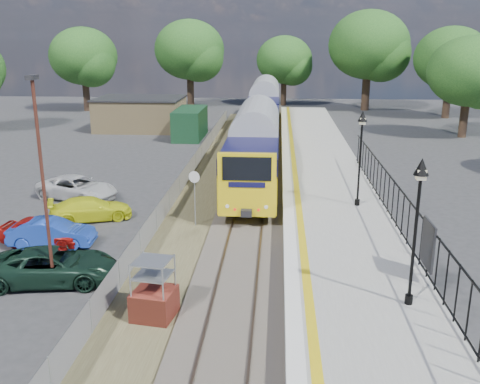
# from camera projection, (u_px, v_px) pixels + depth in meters

# --- Properties ---
(ground) EXTENTS (120.00, 120.00, 0.00)m
(ground) POSITION_uv_depth(u_px,v_px,m) (240.00, 270.00, 20.93)
(ground) COLOR #2D2D30
(ground) RESTS_ON ground
(track_bed) EXTENTS (5.90, 80.00, 0.29)m
(track_bed) POSITION_uv_depth(u_px,v_px,m) (244.00, 197.00, 30.19)
(track_bed) COLOR #473F38
(track_bed) RESTS_ON ground
(platform) EXTENTS (5.00, 70.00, 0.90)m
(platform) POSITION_uv_depth(u_px,v_px,m) (330.00, 201.00, 28.17)
(platform) COLOR gray
(platform) RESTS_ON ground
(platform_edge) EXTENTS (0.90, 70.00, 0.01)m
(platform_edge) POSITION_uv_depth(u_px,v_px,m) (291.00, 192.00, 28.18)
(platform_edge) COLOR silver
(platform_edge) RESTS_ON platform
(victorian_lamp_south) EXTENTS (0.44, 0.44, 4.60)m
(victorian_lamp_south) POSITION_uv_depth(u_px,v_px,m) (419.00, 198.00, 15.51)
(victorian_lamp_south) COLOR black
(victorian_lamp_south) RESTS_ON platform
(victorian_lamp_north) EXTENTS (0.44, 0.44, 4.60)m
(victorian_lamp_north) POSITION_uv_depth(u_px,v_px,m) (361.00, 136.00, 25.10)
(victorian_lamp_north) COLOR black
(victorian_lamp_north) RESTS_ON platform
(palisade_fence) EXTENTS (0.12, 26.00, 2.00)m
(palisade_fence) POSITION_uv_depth(u_px,v_px,m) (401.00, 212.00, 22.10)
(palisade_fence) COLOR black
(palisade_fence) RESTS_ON platform
(wire_fence) EXTENTS (0.06, 52.00, 1.20)m
(wire_fence) POSITION_uv_depth(u_px,v_px,m) (185.00, 176.00, 32.54)
(wire_fence) COLOR #999EA3
(wire_fence) RESTS_ON ground
(outbuilding) EXTENTS (10.80, 10.10, 3.12)m
(outbuilding) POSITION_uv_depth(u_px,v_px,m) (150.00, 115.00, 51.12)
(outbuilding) COLOR tan
(outbuilding) RESTS_ON ground
(tree_line) EXTENTS (56.80, 43.80, 11.88)m
(tree_line) POSITION_uv_depth(u_px,v_px,m) (280.00, 57.00, 59.17)
(tree_line) COLOR #332319
(tree_line) RESTS_ON ground
(train) EXTENTS (2.82, 40.83, 3.51)m
(train) POSITION_uv_depth(u_px,v_px,m) (262.00, 118.00, 44.02)
(train) COLOR gold
(train) RESTS_ON ground
(brick_plinth) EXTENTS (1.47, 1.47, 2.07)m
(brick_plinth) POSITION_uv_depth(u_px,v_px,m) (154.00, 290.00, 17.14)
(brick_plinth) COLOR maroon
(brick_plinth) RESTS_ON ground
(speed_sign) EXTENTS (0.54, 0.18, 2.76)m
(speed_sign) POSITION_uv_depth(u_px,v_px,m) (195.00, 189.00, 25.21)
(speed_sign) COLOR #999EA3
(speed_sign) RESTS_ON ground
(carpark_lamp) EXTENTS (0.25, 0.50, 7.62)m
(carpark_lamp) POSITION_uv_depth(u_px,v_px,m) (42.00, 174.00, 18.15)
(carpark_lamp) COLOR #482118
(carpark_lamp) RESTS_ON ground
(car_green) EXTENTS (4.95, 2.82, 1.30)m
(car_green) POSITION_uv_depth(u_px,v_px,m) (53.00, 266.00, 19.78)
(car_green) COLOR black
(car_green) RESTS_ON ground
(car_red) EXTENTS (3.77, 1.76, 1.25)m
(car_red) POSITION_uv_depth(u_px,v_px,m) (43.00, 231.00, 23.39)
(car_red) COLOR #9F120E
(car_red) RESTS_ON ground
(car_blue) EXTENTS (3.74, 1.49, 1.21)m
(car_blue) POSITION_uv_depth(u_px,v_px,m) (52.00, 233.00, 23.23)
(car_blue) COLOR #1C3EAA
(car_blue) RESTS_ON ground
(car_yellow) EXTENTS (4.30, 2.96, 1.16)m
(car_yellow) POSITION_uv_depth(u_px,v_px,m) (91.00, 209.00, 26.53)
(car_yellow) COLOR yellow
(car_yellow) RESTS_ON ground
(car_white) EXTENTS (5.12, 3.67, 1.30)m
(car_white) POSITION_uv_depth(u_px,v_px,m) (77.00, 188.00, 29.89)
(car_white) COLOR silver
(car_white) RESTS_ON ground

